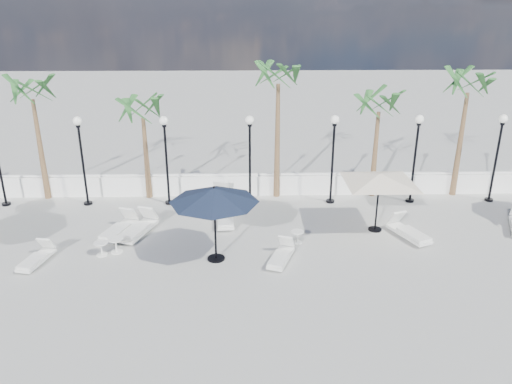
{
  "coord_description": "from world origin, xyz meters",
  "views": [
    {
      "loc": [
        -0.21,
        -13.57,
        8.25
      ],
      "look_at": [
        0.2,
        3.92,
        1.5
      ],
      "focal_mm": 35.0,
      "sensor_mm": 36.0,
      "label": 1
    }
  ],
  "objects_px": {
    "lounger_0": "(119,228)",
    "lounger_4": "(225,217)",
    "lounger_1": "(37,258)",
    "lounger_5": "(281,256)",
    "parasol_cream_sq_a": "(380,174)",
    "lounger_6": "(409,232)",
    "parasol_navy_mid": "(214,195)",
    "lounger_2": "(138,228)",
    "lounger_3": "(218,200)"
  },
  "relations": [
    {
      "from": "lounger_0",
      "to": "lounger_4",
      "type": "xyz_separation_m",
      "value": [
        3.94,
        0.99,
        -0.0
      ]
    },
    {
      "from": "lounger_1",
      "to": "lounger_4",
      "type": "distance_m",
      "value": 6.95
    },
    {
      "from": "lounger_5",
      "to": "parasol_cream_sq_a",
      "type": "relative_size",
      "value": 0.35
    },
    {
      "from": "lounger_0",
      "to": "lounger_6",
      "type": "relative_size",
      "value": 1.03
    },
    {
      "from": "lounger_6",
      "to": "lounger_4",
      "type": "bearing_deg",
      "value": 144.61
    },
    {
      "from": "lounger_5",
      "to": "lounger_6",
      "type": "relative_size",
      "value": 0.87
    },
    {
      "from": "lounger_4",
      "to": "parasol_navy_mid",
      "type": "relative_size",
      "value": 0.66
    },
    {
      "from": "lounger_0",
      "to": "lounger_4",
      "type": "bearing_deg",
      "value": 32.15
    },
    {
      "from": "lounger_2",
      "to": "lounger_5",
      "type": "height_order",
      "value": "lounger_2"
    },
    {
      "from": "parasol_navy_mid",
      "to": "parasol_cream_sq_a",
      "type": "xyz_separation_m",
      "value": [
        5.98,
        2.17,
        -0.06
      ]
    },
    {
      "from": "lounger_3",
      "to": "lounger_0",
      "type": "bearing_deg",
      "value": -133.21
    },
    {
      "from": "lounger_0",
      "to": "parasol_navy_mid",
      "type": "height_order",
      "value": "parasol_navy_mid"
    },
    {
      "from": "lounger_3",
      "to": "parasol_navy_mid",
      "type": "relative_size",
      "value": 0.74
    },
    {
      "from": "lounger_0",
      "to": "lounger_3",
      "type": "relative_size",
      "value": 0.95
    },
    {
      "from": "lounger_0",
      "to": "lounger_6",
      "type": "xyz_separation_m",
      "value": [
        10.78,
        -0.51,
        -0.01
      ]
    },
    {
      "from": "lounger_4",
      "to": "lounger_6",
      "type": "distance_m",
      "value": 7.0
    },
    {
      "from": "lounger_3",
      "to": "parasol_cream_sq_a",
      "type": "distance_m",
      "value": 6.96
    },
    {
      "from": "lounger_3",
      "to": "lounger_4",
      "type": "distance_m",
      "value": 1.79
    },
    {
      "from": "lounger_2",
      "to": "lounger_6",
      "type": "distance_m",
      "value": 10.07
    },
    {
      "from": "lounger_5",
      "to": "lounger_3",
      "type": "bearing_deg",
      "value": 135.69
    },
    {
      "from": "lounger_3",
      "to": "lounger_6",
      "type": "distance_m",
      "value": 7.91
    },
    {
      "from": "parasol_cream_sq_a",
      "to": "lounger_1",
      "type": "bearing_deg",
      "value": -169.01
    },
    {
      "from": "lounger_1",
      "to": "lounger_4",
      "type": "relative_size",
      "value": 0.86
    },
    {
      "from": "lounger_3",
      "to": "parasol_cream_sq_a",
      "type": "xyz_separation_m",
      "value": [
        6.14,
        -2.58,
        2.02
      ]
    },
    {
      "from": "lounger_0",
      "to": "lounger_2",
      "type": "relative_size",
      "value": 0.96
    },
    {
      "from": "lounger_3",
      "to": "parasol_cream_sq_a",
      "type": "height_order",
      "value": "parasol_cream_sq_a"
    },
    {
      "from": "lounger_5",
      "to": "lounger_2",
      "type": "bearing_deg",
      "value": 177.39
    },
    {
      "from": "parasol_cream_sq_a",
      "to": "lounger_3",
      "type": "bearing_deg",
      "value": 157.23
    },
    {
      "from": "lounger_4",
      "to": "lounger_0",
      "type": "bearing_deg",
      "value": -169.12
    },
    {
      "from": "lounger_0",
      "to": "lounger_4",
      "type": "relative_size",
      "value": 1.05
    },
    {
      "from": "lounger_6",
      "to": "parasol_navy_mid",
      "type": "relative_size",
      "value": 0.68
    },
    {
      "from": "lounger_1",
      "to": "lounger_5",
      "type": "height_order",
      "value": "lounger_5"
    },
    {
      "from": "lounger_2",
      "to": "parasol_navy_mid",
      "type": "xyz_separation_m",
      "value": [
        3.01,
        -1.99,
        2.08
      ]
    },
    {
      "from": "parasol_cream_sq_a",
      "to": "lounger_5",
      "type": "bearing_deg",
      "value": -147.99
    },
    {
      "from": "lounger_4",
      "to": "lounger_2",
      "type": "bearing_deg",
      "value": -165.75
    },
    {
      "from": "lounger_0",
      "to": "lounger_3",
      "type": "height_order",
      "value": "lounger_3"
    },
    {
      "from": "lounger_5",
      "to": "lounger_6",
      "type": "xyz_separation_m",
      "value": [
        4.85,
        1.69,
        0.03
      ]
    },
    {
      "from": "lounger_3",
      "to": "lounger_2",
      "type": "bearing_deg",
      "value": -126.58
    },
    {
      "from": "lounger_0",
      "to": "lounger_3",
      "type": "xyz_separation_m",
      "value": [
        3.56,
        2.74,
        0.02
      ]
    },
    {
      "from": "lounger_4",
      "to": "parasol_navy_mid",
      "type": "xyz_separation_m",
      "value": [
        -0.21,
        -3.0,
        2.09
      ]
    },
    {
      "from": "lounger_5",
      "to": "lounger_6",
      "type": "height_order",
      "value": "lounger_6"
    },
    {
      "from": "lounger_4",
      "to": "lounger_3",
      "type": "bearing_deg",
      "value": 99.11
    },
    {
      "from": "lounger_1",
      "to": "lounger_5",
      "type": "xyz_separation_m",
      "value": [
        8.18,
        -0.04,
        0.0
      ]
    },
    {
      "from": "lounger_4",
      "to": "parasol_cream_sq_a",
      "type": "bearing_deg",
      "value": -11.46
    },
    {
      "from": "lounger_0",
      "to": "lounger_4",
      "type": "height_order",
      "value": "lounger_0"
    },
    {
      "from": "lounger_2",
      "to": "lounger_5",
      "type": "xyz_separation_m",
      "value": [
        5.21,
        -2.18,
        -0.05
      ]
    },
    {
      "from": "lounger_1",
      "to": "lounger_2",
      "type": "relative_size",
      "value": 0.79
    },
    {
      "from": "lounger_2",
      "to": "parasol_cream_sq_a",
      "type": "relative_size",
      "value": 0.43
    },
    {
      "from": "lounger_3",
      "to": "parasol_cream_sq_a",
      "type": "bearing_deg",
      "value": -13.5
    },
    {
      "from": "lounger_4",
      "to": "lounger_6",
      "type": "relative_size",
      "value": 0.98
    }
  ]
}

